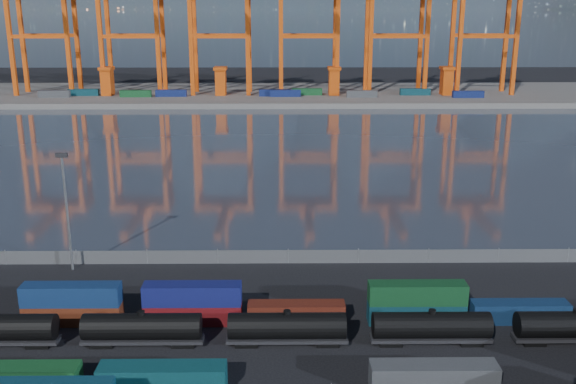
{
  "coord_description": "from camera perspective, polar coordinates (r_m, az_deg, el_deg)",
  "views": [
    {
      "loc": [
        -0.89,
        -57.05,
        34.8
      ],
      "look_at": [
        0.0,
        30.0,
        10.0
      ],
      "focal_mm": 40.0,
      "sensor_mm": 36.0,
      "label": 1
    }
  ],
  "objects": [
    {
      "name": "container_row_north",
      "position": [
        74.8,
        -2.23,
        -10.28
      ],
      "size": [
        128.08,
        2.27,
        4.84
      ],
      "color": "navy",
      "rests_on": "ground"
    },
    {
      "name": "ground",
      "position": [
        66.83,
        0.27,
        -15.48
      ],
      "size": [
        700.0,
        700.0,
        0.0
      ],
      "primitive_type": "plane",
      "color": "black",
      "rests_on": "ground"
    },
    {
      "name": "quay_containers",
      "position": [
        254.67,
        -2.89,
        8.78
      ],
      "size": [
        172.58,
        10.99,
        2.6
      ],
      "color": "navy",
      "rests_on": "far_quay"
    },
    {
      "name": "far_quay",
      "position": [
        269.18,
        -0.4,
        8.69
      ],
      "size": [
        700.0,
        70.0,
        2.0
      ],
      "primitive_type": "cube",
      "color": "#514F4C",
      "rests_on": "ground"
    },
    {
      "name": "yard_light_mast",
      "position": [
        91.62,
        -19.09,
        -1.16
      ],
      "size": [
        1.6,
        0.4,
        16.6
      ],
      "color": "slate",
      "rests_on": "ground"
    },
    {
      "name": "waterfront_fence",
      "position": [
        91.52,
        0.01,
        -5.77
      ],
      "size": [
        160.12,
        0.12,
        2.2
      ],
      "color": "#595B5E",
      "rests_on": "ground"
    },
    {
      "name": "tanker_string",
      "position": [
        70.16,
        -0.09,
        -11.96
      ],
      "size": [
        106.07,
        2.81,
        4.02
      ],
      "color": "black",
      "rests_on": "ground"
    },
    {
      "name": "container_row_mid",
      "position": [
        64.21,
        -12.12,
        -15.66
      ],
      "size": [
        140.81,
        2.46,
        5.24
      ],
      "color": "#474A4D",
      "rests_on": "ground"
    },
    {
      "name": "harbor_water",
      "position": [
        165.74,
        -0.27,
        3.78
      ],
      "size": [
        700.0,
        700.0,
        0.0
      ],
      "primitive_type": "plane",
      "color": "#2D3441",
      "rests_on": "ground"
    },
    {
      "name": "straddle_carriers",
      "position": [
        258.46,
        -0.95,
        9.91
      ],
      "size": [
        140.0,
        7.0,
        11.1
      ],
      "color": "#D74C0F",
      "rests_on": "far_quay"
    }
  ]
}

